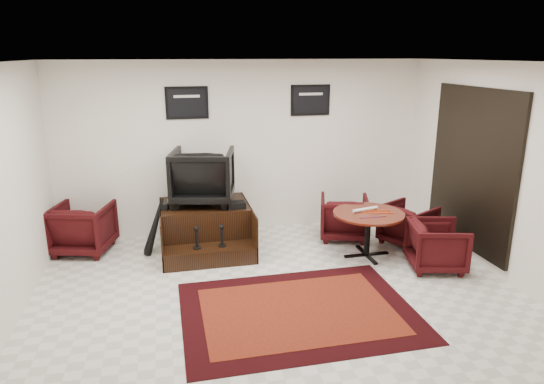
{
  "coord_description": "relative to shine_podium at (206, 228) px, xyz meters",
  "views": [
    {
      "loc": [
        -1.29,
        -5.22,
        2.89
      ],
      "look_at": [
        0.1,
        0.9,
        1.09
      ],
      "focal_mm": 32.0,
      "sensor_mm": 36.0,
      "label": 1
    }
  ],
  "objects": [
    {
      "name": "ground",
      "position": [
        0.74,
        -1.79,
        -0.32
      ],
      "size": [
        6.0,
        6.0,
        0.0
      ],
      "primitive_type": "plane",
      "color": "white",
      "rests_on": "ground"
    },
    {
      "name": "area_rug",
      "position": [
        0.86,
        -2.17,
        -0.31
      ],
      "size": [
        2.67,
        2.01,
        0.01
      ],
      "color": "black",
      "rests_on": "ground"
    },
    {
      "name": "table_chair_window",
      "position": [
        3.1,
        -0.54,
        0.04
      ],
      "size": [
        0.89,
        0.91,
        0.71
      ],
      "primitive_type": "imported",
      "rotation": [
        0.0,
        0.0,
        2.05
      ],
      "color": "black",
      "rests_on": "ground"
    },
    {
      "name": "umbrella_hooked",
      "position": [
        -0.77,
        0.0,
        0.08
      ],
      "size": [
        0.29,
        0.11,
        0.79
      ],
      "primitive_type": null,
      "color": "black",
      "rests_on": "ground"
    },
    {
      "name": "shine_chair",
      "position": [
        0.0,
        0.14,
        0.83
      ],
      "size": [
        1.06,
        1.01,
        0.92
      ],
      "primitive_type": "imported",
      "rotation": [
        0.0,
        0.0,
        2.92
      ],
      "color": "black",
      "rests_on": "shine_podium"
    },
    {
      "name": "table_chair_back",
      "position": [
        2.21,
        -0.06,
        0.06
      ],
      "size": [
        0.92,
        0.89,
        0.76
      ],
      "primitive_type": "imported",
      "rotation": [
        0.0,
        0.0,
        2.82
      ],
      "color": "black",
      "rests_on": "ground"
    },
    {
      "name": "polish_kit",
      "position": [
        0.44,
        -0.23,
        0.41
      ],
      "size": [
        0.27,
        0.2,
        0.09
      ],
      "primitive_type": "cube",
      "rotation": [
        0.0,
        0.0,
        0.06
      ],
      "color": "black",
      "rests_on": "shine_podium"
    },
    {
      "name": "paper_roll",
      "position": [
        2.27,
        -0.75,
        0.38
      ],
      "size": [
        0.42,
        0.14,
        0.05
      ],
      "primitive_type": "cylinder",
      "rotation": [
        0.0,
        1.57,
        0.23
      ],
      "color": "silver",
      "rests_on": "meeting_table"
    },
    {
      "name": "shoes_pair",
      "position": [
        -0.5,
        -0.03,
        0.42
      ],
      "size": [
        0.28,
        0.3,
        0.09
      ],
      "color": "black",
      "rests_on": "shine_podium"
    },
    {
      "name": "shine_podium",
      "position": [
        0.0,
        0.0,
        0.0
      ],
      "size": [
        1.33,
        1.37,
        0.69
      ],
      "color": "black",
      "rests_on": "ground"
    },
    {
      "name": "meeting_table",
      "position": [
        2.29,
        -0.83,
        0.27
      ],
      "size": [
        1.03,
        1.03,
        0.67
      ],
      "color": "#47170A",
      "rests_on": "ground"
    },
    {
      "name": "room_shell",
      "position": [
        1.15,
        -1.66,
        1.47
      ],
      "size": [
        6.02,
        5.02,
        2.81
      ],
      "color": "white",
      "rests_on": "ground"
    },
    {
      "name": "table_clutter",
      "position": [
        2.37,
        -0.88,
        0.36
      ],
      "size": [
        0.57,
        0.33,
        0.01
      ],
      "color": "#DF3F0C",
      "rests_on": "meeting_table"
    },
    {
      "name": "table_chair_corner",
      "position": [
        3.04,
        -1.45,
        0.05
      ],
      "size": [
        0.82,
        0.85,
        0.73
      ],
      "primitive_type": "imported",
      "rotation": [
        0.0,
        0.0,
        1.33
      ],
      "color": "black",
      "rests_on": "ground"
    },
    {
      "name": "umbrella_black",
      "position": [
        -0.74,
        -0.11,
        0.13
      ],
      "size": [
        0.34,
        0.13,
        0.9
      ],
      "primitive_type": null,
      "color": "black",
      "rests_on": "ground"
    },
    {
      "name": "armchair_side",
      "position": [
        -1.8,
        0.27,
        0.09
      ],
      "size": [
        0.97,
        0.93,
        0.82
      ],
      "primitive_type": "imported",
      "rotation": [
        0.0,
        0.0,
        2.87
      ],
      "color": "black",
      "rests_on": "ground"
    }
  ]
}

